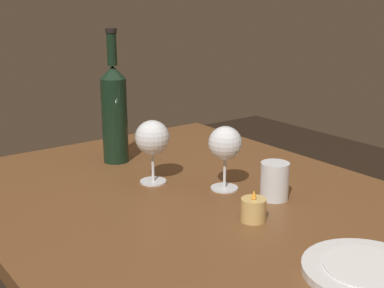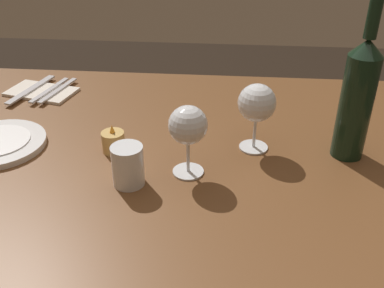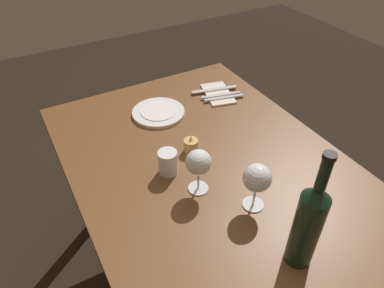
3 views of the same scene
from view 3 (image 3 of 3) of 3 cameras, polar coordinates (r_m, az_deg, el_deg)
ground_plane at (r=1.81m, az=2.31°, el=-21.08°), size 6.00×6.00×0.00m
dining_table at (r=1.29m, az=3.05°, el=-6.52°), size 1.30×0.90×0.74m
wine_glass_left at (r=1.04m, az=10.38°, el=-5.48°), size 0.08×0.08×0.16m
wine_glass_right at (r=1.07m, az=1.07°, el=-3.10°), size 0.08×0.08×0.15m
wine_bottle at (r=0.92m, az=18.08°, el=-12.05°), size 0.07×0.07×0.36m
water_tumbler at (r=1.18m, az=-3.87°, el=-3.14°), size 0.06×0.06×0.09m
votive_candle at (r=1.27m, az=-0.17°, el=-0.30°), size 0.05×0.05×0.07m
dinner_plate at (r=1.48m, az=-5.40°, el=5.07°), size 0.22×0.22×0.02m
folded_napkin at (r=1.61m, az=4.17°, el=8.05°), size 0.21×0.15×0.01m
fork_inner at (r=1.59m, az=4.67°, el=7.84°), size 0.06×0.18×0.00m
fork_outer at (r=1.57m, az=5.17°, el=7.42°), size 0.06×0.18×0.00m
table_knife at (r=1.63m, az=3.61°, el=8.72°), size 0.07×0.21×0.00m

